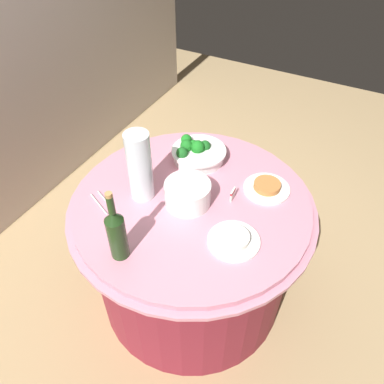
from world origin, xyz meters
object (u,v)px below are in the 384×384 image
Objects in this scene: broccoli_bowl at (197,152)px; wine_bottle at (116,233)px; food_plate_peanuts at (267,187)px; label_placard_front at (233,194)px; plate_stack at (188,194)px; serving_tongs at (103,203)px; decorative_fruit_vase at (140,170)px; food_plate_rice at (234,240)px.

wine_bottle is at bearing -179.21° from broccoli_bowl.
food_plate_peanuts is 0.18m from label_placard_front.
plate_stack is (-0.30, -0.11, 0.01)m from broccoli_bowl.
plate_stack is 0.40m from wine_bottle.
broccoli_bowl reaches higher than serving_tongs.
label_placard_front is at bearing -65.85° from decorative_fruit_vase.
food_plate_rice is at bearing -54.40° from wine_bottle.
decorative_fruit_vase reaches higher than label_placard_front.
food_plate_peanuts is at bearing -54.65° from serving_tongs.
food_plate_peanuts reaches higher than serving_tongs.
wine_bottle is at bearing 148.66° from food_plate_peanuts.
broccoli_bowl is at bearing 0.79° from wine_bottle.
broccoli_bowl is 0.69m from wine_bottle.
label_placard_front reaches higher than food_plate_rice.
food_plate_peanuts is (-0.05, -0.40, -0.03)m from broccoli_bowl.
broccoli_bowl is at bearing -24.75° from serving_tongs.
serving_tongs is 0.77m from food_plate_peanuts.
serving_tongs is 0.74× the size of food_plate_peanuts.
serving_tongs is (-0.49, 0.23, -0.04)m from broccoli_bowl.
food_plate_peanuts is (0.31, -0.50, -0.13)m from decorative_fruit_vase.
food_plate_rice is 0.26m from label_placard_front.
food_plate_rice is at bearing -155.19° from label_placard_front.
wine_bottle is 0.58m from label_placard_front.
broccoli_bowl is at bearing -15.99° from decorative_fruit_vase.
plate_stack reaches higher than food_plate_peanuts.
decorative_fruit_vase is 1.55× the size of food_plate_peanuts.
serving_tongs is at bearing 155.25° from broccoli_bowl.
decorative_fruit_vase reaches higher than broccoli_bowl.
serving_tongs is at bearing 125.35° from food_plate_peanuts.
food_plate_peanuts is at bearing -97.29° from broccoli_bowl.
food_plate_rice is 1.00× the size of food_plate_peanuts.
serving_tongs is at bearing 137.74° from decorative_fruit_vase.
decorative_fruit_vase is at bearing -42.26° from serving_tongs.
broccoli_bowl is 0.38m from decorative_fruit_vase.
label_placard_front is at bearing -123.54° from broccoli_bowl.
wine_bottle reaches higher than broccoli_bowl.
label_placard_front is at bearing -58.60° from serving_tongs.
plate_stack is 0.30m from food_plate_rice.
wine_bottle is 0.76m from food_plate_peanuts.
food_plate_rice is at bearing -97.24° from decorative_fruit_vase.
food_plate_peanuts is 4.00× the size of label_placard_front.
broccoli_bowl is 5.09× the size of label_placard_front.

